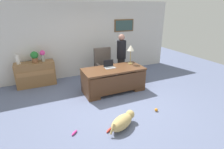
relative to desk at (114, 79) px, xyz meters
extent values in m
plane|color=slate|center=(-0.24, -0.74, -0.41)|extent=(12.00, 12.00, 0.00)
cube|color=silver|center=(-0.24, 1.86, 0.94)|extent=(7.00, 0.12, 2.70)
cube|color=brown|center=(1.28, 1.79, 1.40)|extent=(0.83, 0.03, 0.47)
cube|color=#344D4B|center=(1.28, 1.77, 1.40)|extent=(0.75, 0.01, 0.39)
cube|color=brown|center=(0.00, 0.03, 0.31)|extent=(1.86, 0.84, 0.05)
cube|color=brown|center=(-0.75, 0.03, -0.06)|extent=(0.36, 0.78, 0.70)
cube|color=brown|center=(0.75, 0.03, -0.06)|extent=(0.36, 0.78, 0.70)
cube|color=#4E2F1C|center=(0.00, -0.36, -0.03)|extent=(1.76, 0.04, 0.56)
cube|color=olive|center=(-2.17, 1.51, -0.01)|extent=(1.23, 0.48, 0.80)
cube|color=#A16F40|center=(-2.17, 1.26, 0.09)|extent=(1.13, 0.02, 0.14)
cube|color=#564C47|center=(0.06, 0.84, -0.04)|extent=(0.60, 0.58, 0.18)
cylinder|color=black|center=(0.06, 0.84, -0.27)|extent=(0.10, 0.10, 0.28)
cylinder|color=black|center=(0.06, 0.84, -0.38)|extent=(0.52, 0.52, 0.05)
cube|color=#564C47|center=(0.06, 1.08, 0.40)|extent=(0.60, 0.12, 0.70)
cube|color=#564C47|center=(-0.20, 0.84, 0.16)|extent=(0.08, 0.50, 0.22)
cube|color=#564C47|center=(0.32, 0.84, 0.16)|extent=(0.08, 0.50, 0.22)
cylinder|color=#262323|center=(0.67, 0.80, -0.02)|extent=(0.26, 0.26, 0.78)
cylinder|color=black|center=(0.67, 0.80, 0.69)|extent=(0.32, 0.32, 0.63)
sphere|color=#A26E60|center=(0.67, 0.80, 1.12)|extent=(0.22, 0.22, 0.22)
ellipsoid|color=tan|center=(-0.63, -1.74, -0.26)|extent=(0.71, 0.55, 0.30)
sphere|color=tan|center=(-0.34, -1.60, -0.22)|extent=(0.20, 0.20, 0.20)
cylinder|color=tan|center=(-0.91, -1.88, -0.24)|extent=(0.15, 0.10, 0.21)
cube|color=#B2B5BA|center=(-0.08, 0.12, 0.35)|extent=(0.32, 0.22, 0.01)
cube|color=black|center=(-0.08, 0.22, 0.46)|extent=(0.32, 0.01, 0.21)
cylinder|color=#9E8447|center=(0.70, 0.23, 0.35)|extent=(0.16, 0.16, 0.02)
cylinder|color=#9E8447|center=(0.70, 0.23, 0.57)|extent=(0.02, 0.02, 0.41)
cone|color=silver|center=(0.70, 0.23, 0.87)|extent=(0.22, 0.22, 0.18)
cylinder|color=#9EA191|center=(-1.87, 1.51, 0.50)|extent=(0.11, 0.11, 0.22)
sphere|color=#EB3E94|center=(-1.87, 1.51, 0.68)|extent=(0.17, 0.17, 0.17)
cylinder|color=silver|center=(-2.61, 1.51, 0.54)|extent=(0.11, 0.11, 0.31)
cylinder|color=brown|center=(-2.12, 1.51, 0.46)|extent=(0.18, 0.18, 0.14)
sphere|color=#277933|center=(-2.12, 1.51, 0.63)|extent=(0.24, 0.24, 0.24)
sphere|color=orange|center=(0.49, -1.51, -0.37)|extent=(0.08, 0.08, 0.08)
ellipsoid|color=#D8338C|center=(-1.61, -1.49, -0.38)|extent=(0.17, 0.16, 0.05)
ellipsoid|color=#E53F33|center=(-0.91, -1.71, -0.38)|extent=(0.19, 0.15, 0.05)
camera|label=1|loc=(-2.15, -4.57, 2.07)|focal=28.40mm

